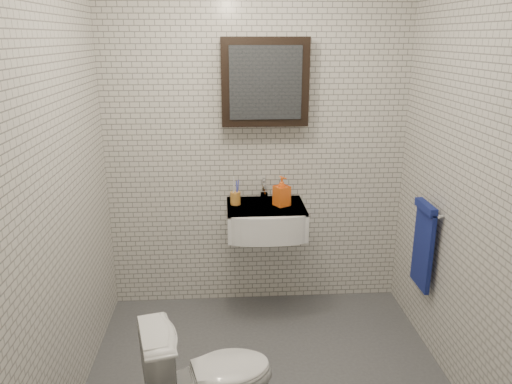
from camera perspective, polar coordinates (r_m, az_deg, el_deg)
ground at (r=3.26m, az=1.33°, el=-20.40°), size 2.20×2.00×0.01m
room_shell at (r=2.63m, az=1.55°, el=5.64°), size 2.22×2.02×2.51m
washbasin at (r=3.54m, az=1.18°, el=-3.23°), size 0.55×0.50×0.20m
faucet at (r=3.67m, az=0.94°, el=0.20°), size 0.06×0.20×0.15m
mirror_cabinet at (r=3.52m, az=1.01°, el=12.46°), size 0.60×0.15×0.60m
towel_rail at (r=3.43m, az=18.61°, el=-5.43°), size 0.09×0.30×0.58m
toothbrush_cup at (r=3.56m, az=-2.37°, el=-0.63°), size 0.09×0.09×0.20m
soap_bottle at (r=3.52m, az=2.96°, el=0.10°), size 0.13×0.13×0.21m
toilet at (r=2.73m, az=-5.34°, el=-20.42°), size 0.73×0.52×0.67m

